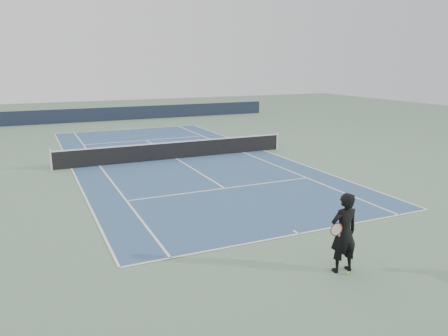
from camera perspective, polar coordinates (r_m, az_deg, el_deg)
name	(u,v)px	position (r m, az deg, el deg)	size (l,w,h in m)	color
ground	(176,159)	(24.06, -6.24, 1.21)	(80.00, 80.00, 0.00)	slate
court_surface	(176,159)	(24.06, -6.24, 1.22)	(10.97, 23.77, 0.01)	#34527B
tennis_net	(176,150)	(23.96, -6.27, 2.38)	(12.90, 0.10, 1.07)	silver
windscreen_far	(114,114)	(41.14, -14.20, 6.87)	(30.00, 0.25, 1.20)	black
tennis_player	(344,233)	(11.32, 15.38, -8.14)	(0.85, 0.59, 2.06)	black
tennis_ball	(347,273)	(11.58, 15.77, -13.08)	(0.07, 0.07, 0.07)	#BCE52E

